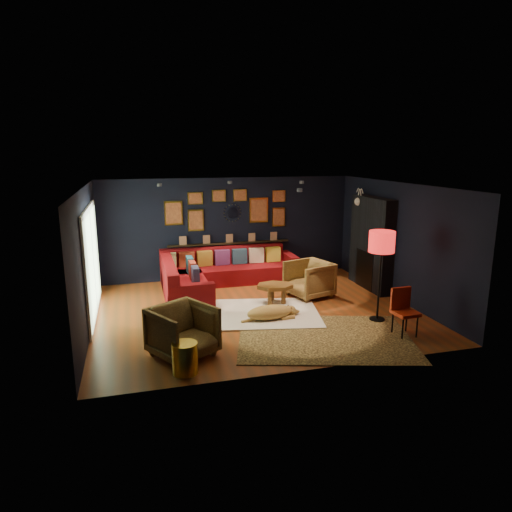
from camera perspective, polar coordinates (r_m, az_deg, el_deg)
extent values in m
plane|color=brown|center=(9.60, 0.07, -6.86)|extent=(6.50, 6.50, 0.00)
plane|color=black|center=(11.87, -3.43, 3.48)|extent=(6.50, 0.00, 6.50)
plane|color=black|center=(6.71, 6.28, -4.10)|extent=(6.50, 0.00, 6.50)
plane|color=black|center=(8.97, -20.39, -0.46)|extent=(0.00, 5.50, 5.50)
plane|color=black|center=(10.55, 17.36, 1.70)|extent=(0.00, 5.50, 5.50)
plane|color=beige|center=(9.05, 0.07, 8.81)|extent=(6.50, 6.50, 0.00)
cube|color=maroon|center=(11.58, -3.82, -2.29)|extent=(3.20, 0.95, 0.42)
cube|color=maroon|center=(11.82, -4.20, 0.11)|extent=(3.20, 0.24, 0.46)
cube|color=maroon|center=(11.99, 4.16, -1.22)|extent=(0.22, 0.95, 0.64)
cube|color=maroon|center=(10.37, -8.72, -4.25)|extent=(0.95, 2.20, 0.42)
cube|color=maroon|center=(10.23, -10.78, -2.14)|extent=(0.24, 2.20, 0.46)
cube|color=maroon|center=(9.39, -8.03, -5.38)|extent=(0.95, 0.22, 0.64)
cube|color=#CFBF7C|center=(11.45, -10.89, -0.57)|extent=(0.38, 0.14, 0.38)
cube|color=maroon|center=(11.48, -8.65, -0.44)|extent=(0.38, 0.14, 0.38)
cube|color=olive|center=(11.54, -6.43, -0.30)|extent=(0.38, 0.14, 0.38)
cube|color=#60295F|center=(11.61, -4.24, -0.17)|extent=(0.38, 0.14, 0.38)
cube|color=navy|center=(11.71, -2.08, -0.04)|extent=(0.38, 0.14, 0.38)
cube|color=beige|center=(11.81, 0.05, 0.09)|extent=(0.38, 0.14, 0.38)
cube|color=gold|center=(11.94, 2.13, 0.22)|extent=(0.38, 0.14, 0.38)
cube|color=#1B566E|center=(10.95, -8.29, -1.08)|extent=(0.14, 0.38, 0.38)
cube|color=maroon|center=(10.47, -7.95, -1.73)|extent=(0.14, 0.38, 0.38)
cube|color=#2D2D4C|center=(9.99, -7.58, -2.44)|extent=(0.14, 0.38, 0.38)
cube|color=black|center=(11.87, -3.34, 1.61)|extent=(3.20, 0.12, 0.04)
cube|color=gold|center=(11.57, -10.26, 5.30)|extent=(0.45, 0.03, 0.60)
cube|color=#B76336|center=(11.55, -10.26, 5.29)|extent=(0.38, 0.01, 0.51)
cube|color=gold|center=(11.66, -7.53, 4.46)|extent=(0.40, 0.03, 0.55)
cube|color=#B76336|center=(11.64, -7.51, 4.45)|extent=(0.34, 0.01, 0.47)
cube|color=gold|center=(11.59, -7.61, 7.15)|extent=(0.38, 0.03, 0.30)
cube|color=#B76336|center=(11.57, -7.59, 7.14)|extent=(0.32, 0.01, 0.25)
cube|color=gold|center=(11.96, 0.34, 5.75)|extent=(0.50, 0.03, 0.65)
cube|color=#B76336|center=(11.94, 0.36, 5.74)|extent=(0.42, 0.01, 0.55)
cube|color=gold|center=(12.14, 2.85, 4.90)|extent=(0.35, 0.03, 0.50)
cube|color=#B76336|center=(12.12, 2.87, 4.89)|extent=(0.30, 0.01, 0.42)
cube|color=gold|center=(12.08, 2.88, 7.48)|extent=(0.35, 0.03, 0.30)
cube|color=#B76336|center=(12.06, 2.90, 7.47)|extent=(0.30, 0.01, 0.25)
cube|color=gold|center=(11.68, -4.67, 7.51)|extent=(0.35, 0.03, 0.30)
cube|color=#B76336|center=(11.66, -4.66, 7.50)|extent=(0.30, 0.01, 0.25)
cube|color=gold|center=(11.79, -2.02, 7.60)|extent=(0.35, 0.03, 0.30)
cube|color=#B76336|center=(11.77, -2.00, 7.59)|extent=(0.30, 0.01, 0.25)
cylinder|color=silver|center=(11.80, -2.95, 5.39)|extent=(0.28, 0.03, 0.28)
cone|color=gold|center=(11.85, -1.91, 5.43)|extent=(0.03, 0.16, 0.03)
cone|color=gold|center=(11.83, -1.99, 5.83)|extent=(0.04, 0.16, 0.04)
cone|color=gold|center=(11.81, -2.22, 6.17)|extent=(0.04, 0.16, 0.04)
cone|color=gold|center=(11.79, -2.56, 6.39)|extent=(0.04, 0.16, 0.04)
cone|color=gold|center=(11.77, -2.97, 6.45)|extent=(0.03, 0.16, 0.03)
cone|color=gold|center=(11.75, -3.37, 6.36)|extent=(0.04, 0.16, 0.04)
cone|color=gold|center=(11.75, -3.71, 6.11)|extent=(0.04, 0.16, 0.04)
cone|color=gold|center=(11.75, -3.93, 5.76)|extent=(0.04, 0.16, 0.04)
cone|color=gold|center=(11.75, -4.01, 5.35)|extent=(0.03, 0.16, 0.03)
cone|color=gold|center=(11.77, -3.92, 4.95)|extent=(0.04, 0.16, 0.04)
cone|color=gold|center=(11.79, -3.69, 4.61)|extent=(0.04, 0.16, 0.04)
cone|color=gold|center=(11.81, -3.34, 4.40)|extent=(0.04, 0.16, 0.04)
cone|color=gold|center=(11.83, -2.94, 4.34)|extent=(0.03, 0.16, 0.03)
cone|color=gold|center=(11.84, -2.54, 4.43)|extent=(0.04, 0.16, 0.04)
cone|color=gold|center=(11.85, -2.21, 4.68)|extent=(0.04, 0.16, 0.04)
cone|color=gold|center=(11.85, -1.99, 5.03)|extent=(0.04, 0.16, 0.04)
cube|color=black|center=(11.27, 14.22, 1.55)|extent=(0.30, 1.60, 2.20)
cube|color=black|center=(11.38, 13.77, -1.67)|extent=(0.20, 0.80, 0.90)
cone|color=white|center=(11.60, 13.67, 6.66)|extent=(0.35, 0.28, 0.28)
sphere|color=white|center=(11.50, 12.70, 6.65)|extent=(0.20, 0.20, 0.20)
cylinder|color=white|center=(11.44, 12.97, 7.46)|extent=(0.02, 0.10, 0.28)
cylinder|color=white|center=(11.54, 12.69, 7.52)|extent=(0.02, 0.10, 0.28)
cube|color=white|center=(9.59, -19.83, -0.80)|extent=(0.04, 2.80, 2.20)
cube|color=#B5D8A5|center=(9.59, -19.68, -0.80)|extent=(0.01, 2.60, 2.00)
cube|color=white|center=(9.59, -19.65, -0.79)|extent=(0.02, 0.06, 2.00)
cylinder|color=black|center=(9.95, -11.97, 8.69)|extent=(0.10, 0.10, 0.06)
cylinder|color=black|center=(10.56, -3.31, 9.18)|extent=(0.10, 0.10, 0.06)
cylinder|color=black|center=(10.63, 5.73, 9.16)|extent=(0.10, 0.10, 0.06)
cylinder|color=black|center=(8.48, 5.47, 8.20)|extent=(0.10, 0.10, 0.06)
cube|color=white|center=(9.41, 0.23, -7.18)|extent=(2.77, 2.25, 0.03)
cube|color=tan|center=(8.36, 8.59, -10.07)|extent=(3.52, 2.92, 0.02)
cylinder|color=#593713|center=(9.80, 1.77, -5.23)|extent=(0.10, 0.10, 0.33)
cylinder|color=#593713|center=(9.89, 3.47, -5.08)|extent=(0.10, 0.10, 0.33)
cylinder|color=#593713|center=(10.16, 2.01, -4.56)|extent=(0.10, 0.10, 0.33)
cylinder|color=maroon|center=(10.21, -8.47, -4.49)|extent=(0.57, 0.57, 0.37)
imported|color=gold|center=(7.52, -9.15, -9.03)|extent=(1.21, 1.19, 0.93)
imported|color=gold|center=(10.43, 6.66, -2.69)|extent=(1.05, 1.08, 0.91)
cylinder|color=gold|center=(7.07, -8.87, -12.49)|extent=(0.38, 0.38, 0.48)
cylinder|color=black|center=(8.54, 17.87, -8.59)|extent=(0.03, 0.03, 0.42)
cylinder|color=black|center=(8.72, 19.49, -8.26)|extent=(0.03, 0.03, 0.42)
cylinder|color=black|center=(8.77, 16.69, -7.94)|extent=(0.03, 0.03, 0.42)
cylinder|color=black|center=(8.94, 18.29, -7.64)|extent=(0.03, 0.03, 0.42)
cube|color=red|center=(8.67, 18.18, -6.79)|extent=(0.43, 0.43, 0.06)
cube|color=red|center=(8.72, 17.62, -5.01)|extent=(0.41, 0.08, 0.40)
cylinder|color=black|center=(9.39, 14.88, -7.65)|extent=(0.30, 0.30, 0.04)
cylinder|color=black|center=(9.16, 15.15, -3.31)|extent=(0.04, 0.04, 1.44)
cylinder|color=red|center=(8.97, 15.46, 1.74)|extent=(0.49, 0.49, 0.41)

